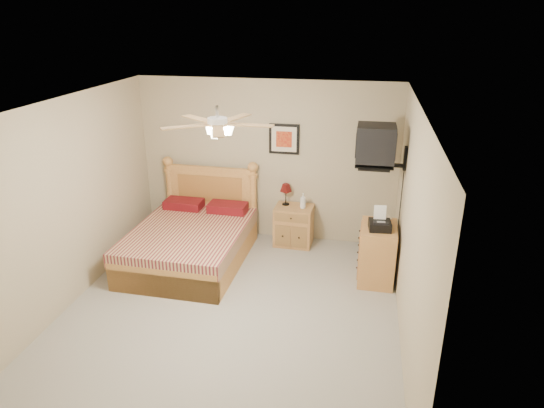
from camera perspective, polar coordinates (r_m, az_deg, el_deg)
The scene contains 17 objects.
floor at distance 6.06m, azimuth -4.92°, elevation -12.56°, with size 4.50×4.50×0.00m, color gray.
ceiling at distance 5.09m, azimuth -5.82°, elevation 11.39°, with size 4.00×4.50×0.04m, color white.
wall_back at distance 7.51m, azimuth -0.60°, elevation 5.04°, with size 4.00×0.04×2.50m, color tan.
wall_front at distance 3.64m, azimuth -15.48°, elevation -15.50°, with size 4.00×0.04×2.50m, color tan.
wall_left at distance 6.29m, azimuth -23.12°, elevation -0.14°, with size 0.04×4.50×2.50m, color tan.
wall_right at distance 5.29m, azimuth 16.01°, elevation -3.22°, with size 0.04×4.50×2.50m, color tan.
bed at distance 6.95m, azimuth -9.85°, elevation -2.08°, with size 1.50×1.97×1.28m, color #B8773B, non-canonical shape.
nightstand at distance 7.54m, azimuth 2.56°, elevation -2.54°, with size 0.57×0.43×0.62m, color #A56F34.
table_lamp at distance 7.44m, azimuth 1.64°, elevation 1.16°, with size 0.18×0.18×0.34m, color #4F0D0D, non-canonical shape.
lotion_bottle at distance 7.34m, azimuth 3.66°, elevation 0.38°, with size 0.09×0.09×0.24m, color white.
framed_picture at distance 7.35m, azimuth 1.44°, elevation 7.65°, with size 0.46×0.04×0.46m, color black.
dresser at distance 6.67m, azimuth 12.27°, elevation -5.68°, with size 0.46×0.67×0.79m, color #C7783C.
fax_machine at distance 6.35m, azimuth 12.64°, elevation -1.72°, with size 0.28×0.30×0.30m, color black, non-canonical shape.
magazine_lower at distance 6.68m, azimuth 12.11°, elevation -1.76°, with size 0.18×0.24×0.02m, color #C3B499.
magazine_upper at distance 6.70m, azimuth 12.21°, elevation -1.53°, with size 0.17×0.24×0.02m, color tan.
wall_tv at distance 6.35m, azimuth 13.44°, elevation 6.58°, with size 0.56×0.46×0.58m, color black, non-canonical shape.
ceiling_fan at distance 4.93m, azimuth -6.43°, elevation 9.37°, with size 1.14×1.14×0.28m, color white, non-canonical shape.
Camera 1 is at (1.45, -4.80, 3.40)m, focal length 32.00 mm.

